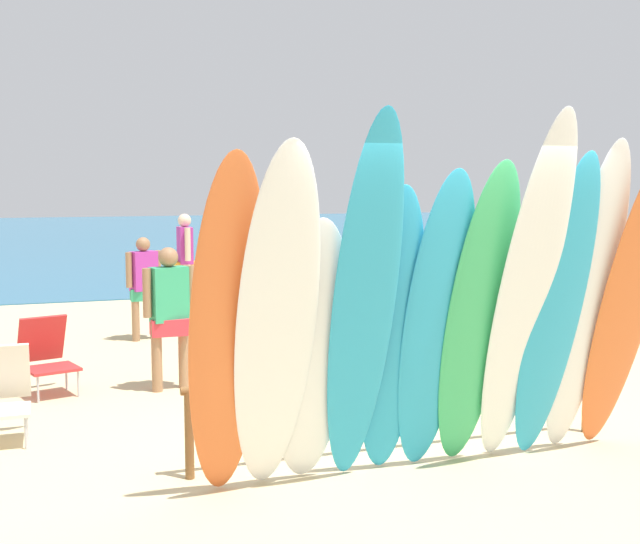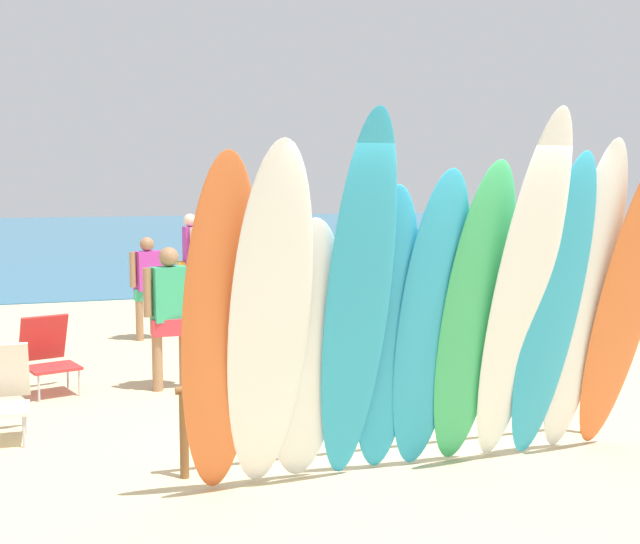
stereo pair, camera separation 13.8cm
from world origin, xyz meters
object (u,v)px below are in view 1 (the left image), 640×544
(surfboard_white_9, at_px, (587,301))
(surfboard_teal_3, at_px, (364,305))
(surfboard_white_1, at_px, (276,324))
(surfboard_orange_0, at_px, (228,330))
(surfboard_green_6, at_px, (478,318))
(beachgoer_strolling, at_px, (144,281))
(surfboard_white_2, at_px, (312,354))
(surfboard_orange_10, at_px, (628,302))
(surfboard_white_7, at_px, (526,294))
(beach_chair_blue, at_px, (0,391))
(surfboard_teal_8, at_px, (556,311))
(beachgoer_midbeach, at_px, (169,308))
(surfboard_rack, at_px, (405,385))
(surfboard_teal_5, at_px, (436,324))
(beachgoer_near_rack, at_px, (185,255))
(beach_chair_striped, at_px, (46,353))
(surfboard_teal_4, at_px, (391,333))

(surfboard_white_9, bearing_deg, surfboard_teal_3, -179.91)
(surfboard_white_1, bearing_deg, surfboard_orange_0, 163.21)
(surfboard_white_1, relative_size, surfboard_green_6, 1.06)
(beachgoer_strolling, bearing_deg, surfboard_white_1, 67.40)
(surfboard_white_2, relative_size, surfboard_orange_10, 0.78)
(surfboard_white_7, height_order, surfboard_white_9, surfboard_white_7)
(beach_chair_blue, bearing_deg, surfboard_white_7, -28.89)
(surfboard_teal_8, distance_m, beachgoer_midbeach, 4.22)
(surfboard_white_2, relative_size, beachgoer_strolling, 1.40)
(surfboard_orange_0, xyz_separation_m, surfboard_white_2, (0.63, 0.06, -0.22))
(surfboard_orange_0, bearing_deg, surfboard_rack, 15.56)
(surfboard_white_9, height_order, beach_chair_blue, surfboard_white_9)
(surfboard_white_2, xyz_separation_m, beachgoer_strolling, (-0.46, 6.20, -0.16))
(surfboard_green_6, xyz_separation_m, surfboard_white_9, (0.98, -0.01, 0.08))
(surfboard_teal_5, height_order, beachgoer_near_rack, surfboard_teal_5)
(surfboard_orange_0, distance_m, beachgoer_near_rack, 8.93)
(beach_chair_striped, bearing_deg, surfboard_rack, -64.33)
(beachgoer_strolling, bearing_deg, surfboard_teal_5, 79.01)
(surfboard_rack, xyz_separation_m, surfboard_orange_10, (1.68, -0.63, 0.70))
(surfboard_orange_0, bearing_deg, beachgoer_near_rack, 79.13)
(surfboard_white_2, xyz_separation_m, surfboard_teal_8, (1.98, -0.13, 0.23))
(surfboard_white_7, distance_m, beach_chair_striped, 5.18)
(surfboard_green_6, distance_m, beachgoer_near_rack, 8.88)
(surfboard_white_9, bearing_deg, surfboard_white_7, -172.40)
(beachgoer_near_rack, bearing_deg, surfboard_white_9, -169.39)
(surfboard_orange_10, bearing_deg, surfboard_white_1, 177.88)
(surfboard_teal_5, height_order, surfboard_teal_8, surfboard_teal_8)
(surfboard_teal_4, distance_m, surfboard_orange_10, 2.03)
(surfboard_green_6, bearing_deg, surfboard_white_1, 177.80)
(surfboard_white_7, relative_size, surfboard_orange_10, 1.09)
(surfboard_white_1, xyz_separation_m, beachgoer_near_rack, (0.87, 8.94, -0.29))
(surfboard_orange_0, relative_size, surfboard_teal_8, 0.98)
(surfboard_white_1, relative_size, beach_chair_blue, 3.18)
(beachgoer_strolling, bearing_deg, beach_chair_blue, 43.43)
(surfboard_teal_3, distance_m, beach_chair_striped, 4.39)
(surfboard_white_2, bearing_deg, beachgoer_near_rack, 88.32)
(surfboard_white_9, bearing_deg, surfboard_teal_8, -172.33)
(surfboard_teal_4, relative_size, beach_chair_blue, 2.75)
(beach_chair_blue, bearing_deg, beachgoer_near_rack, 68.20)
(surfboard_teal_3, bearing_deg, surfboard_teal_8, 1.90)
(surfboard_teal_3, height_order, beachgoer_midbeach, surfboard_teal_3)
(surfboard_white_7, xyz_separation_m, beach_chair_blue, (-3.87, 2.17, -0.96))
(surfboard_green_6, height_order, beachgoer_near_rack, surfboard_green_6)
(surfboard_orange_10, xyz_separation_m, beach_chair_striped, (-4.47, 3.67, -0.85))
(surfboard_teal_8, distance_m, beach_chair_blue, 4.76)
(surfboard_white_2, height_order, surfboard_green_6, surfboard_green_6)
(surfboard_green_6, relative_size, beachgoer_strolling, 1.68)
(surfboard_teal_8, bearing_deg, surfboard_white_7, -174.92)
(surfboard_teal_5, bearing_deg, surfboard_teal_4, 167.84)
(surfboard_green_6, bearing_deg, beach_chair_striped, 125.85)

